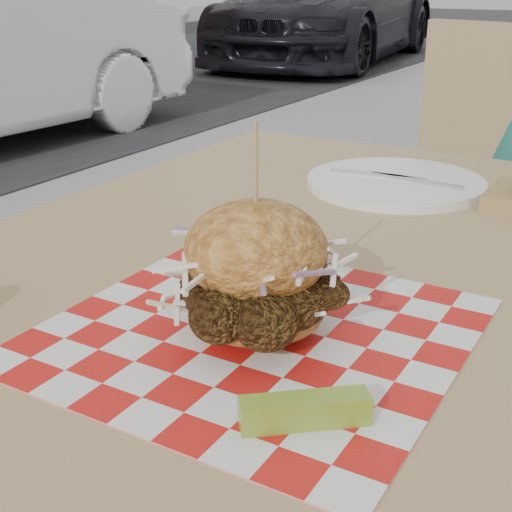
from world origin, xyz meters
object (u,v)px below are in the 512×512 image
Objects in this scene: car_dark at (331,5)px; patio_chair at (493,206)px; patio_table at (290,321)px; sandwich at (256,277)px.

patio_chair is (3.64, -6.98, -0.12)m from car_dark.
sandwich is (0.05, -0.17, 0.13)m from patio_table.
sandwich is (3.67, -8.12, 0.14)m from car_dark.
patio_table is 1.26× the size of patio_chair.
car_dark is 8.73m from patio_table.
car_dark is at bearing 132.39° from patio_chair.
patio_chair is at bearing 88.50° from patio_table.
car_dark reaches higher than sandwich.
patio_table is at bearing 107.42° from sandwich.
patio_table is at bearing -76.67° from patio_chair.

